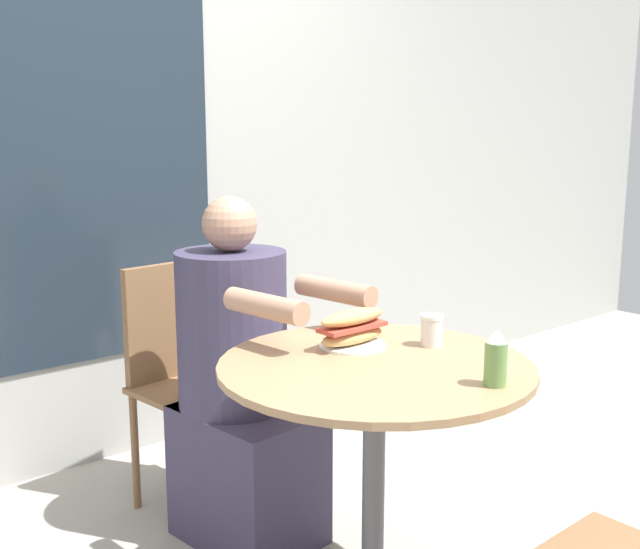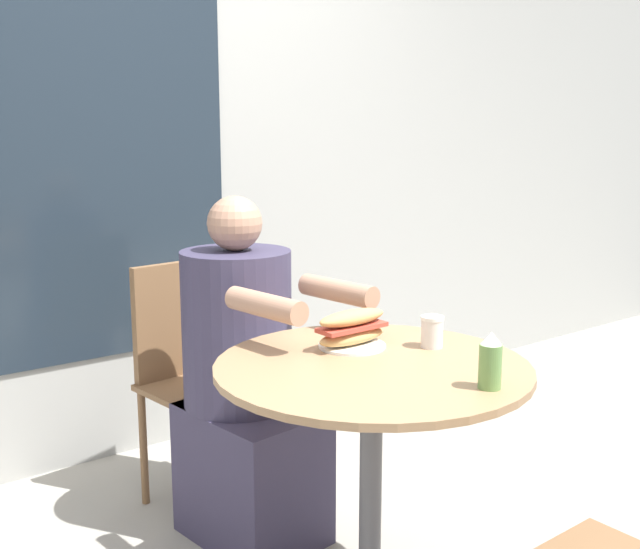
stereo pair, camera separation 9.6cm
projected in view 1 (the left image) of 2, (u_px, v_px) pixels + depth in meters
storefront_wall at (110, 115)px, 2.95m from camera, size 8.00×0.09×2.80m
cafe_table at (374, 432)px, 1.97m from camera, size 0.82×0.82×0.74m
diner_chair at (183, 362)px, 2.67m from camera, size 0.42×0.42×0.87m
seated_diner at (241, 396)px, 2.42m from camera, size 0.41×0.66×1.13m
sandwich_on_plate at (352, 330)px, 2.07m from camera, size 0.23×0.19×0.11m
drink_cup at (432, 330)px, 2.08m from camera, size 0.06×0.06×0.09m
condiment_bottle at (496, 359)px, 1.75m from camera, size 0.05×0.05×0.14m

